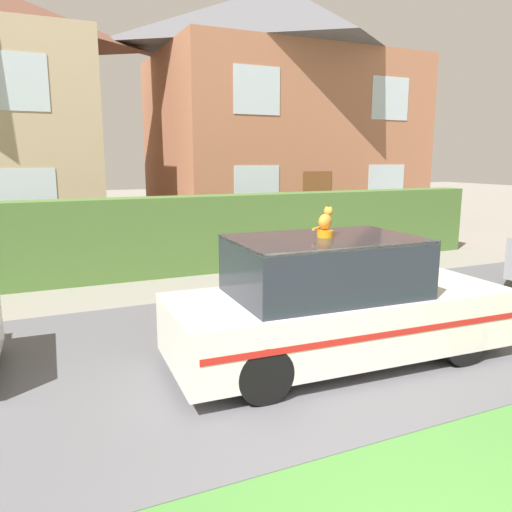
% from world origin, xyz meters
% --- Properties ---
extents(road_strip, '(28.00, 5.07, 0.01)m').
position_xyz_m(road_strip, '(0.00, 3.87, 0.01)').
color(road_strip, '#5B5B60').
rests_on(road_strip, ground).
extents(garden_hedge, '(14.66, 0.67, 1.68)m').
position_xyz_m(garden_hedge, '(1.21, 8.50, 0.84)').
color(garden_hedge, '#4C7233').
rests_on(garden_hedge, ground).
extents(police_car, '(4.25, 1.76, 1.63)m').
position_xyz_m(police_car, '(1.13, 3.05, 0.74)').
color(police_car, black).
rests_on(police_car, road_strip).
extents(cat, '(0.32, 0.24, 0.27)m').
position_xyz_m(cat, '(1.02, 3.13, 1.75)').
color(cat, orange).
rests_on(cat, police_car).
extents(house_right, '(8.74, 6.37, 8.17)m').
position_xyz_m(house_right, '(6.10, 14.21, 4.16)').
color(house_right, '#A86B4C').
rests_on(house_right, ground).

